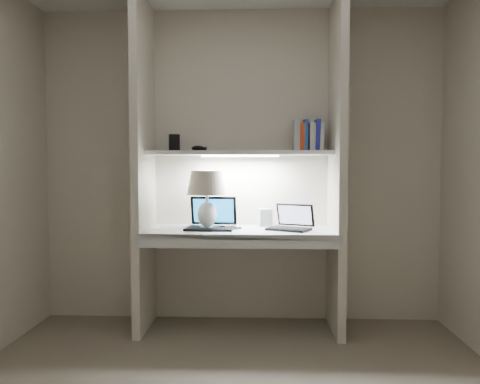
{
  "coord_description": "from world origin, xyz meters",
  "views": [
    {
      "loc": [
        0.14,
        -2.29,
        1.24
      ],
      "look_at": [
        0.01,
        1.05,
        1.06
      ],
      "focal_mm": 35.0,
      "sensor_mm": 36.0,
      "label": 1
    }
  ],
  "objects_px": {
    "laptop_netbook": "(291,224)",
    "book_row": "(308,136)",
    "table_lamp": "(207,190)",
    "laptop_main": "(212,221)",
    "speaker": "(266,217)"
  },
  "relations": [
    {
      "from": "laptop_netbook",
      "to": "book_row",
      "type": "xyz_separation_m",
      "value": [
        0.14,
        0.14,
        0.67
      ]
    },
    {
      "from": "laptop_main",
      "to": "laptop_netbook",
      "type": "bearing_deg",
      "value": 1.61
    },
    {
      "from": "table_lamp",
      "to": "laptop_netbook",
      "type": "relative_size",
      "value": 1.17
    },
    {
      "from": "table_lamp",
      "to": "book_row",
      "type": "relative_size",
      "value": 1.83
    },
    {
      "from": "table_lamp",
      "to": "laptop_netbook",
      "type": "distance_m",
      "value": 0.69
    },
    {
      "from": "book_row",
      "to": "laptop_netbook",
      "type": "bearing_deg",
      "value": -135.0
    },
    {
      "from": "laptop_netbook",
      "to": "book_row",
      "type": "relative_size",
      "value": 1.57
    },
    {
      "from": "table_lamp",
      "to": "laptop_main",
      "type": "xyz_separation_m",
      "value": [
        0.03,
        0.02,
        -0.25
      ]
    },
    {
      "from": "table_lamp",
      "to": "laptop_main",
      "type": "height_order",
      "value": "table_lamp"
    },
    {
      "from": "laptop_netbook",
      "to": "book_row",
      "type": "distance_m",
      "value": 0.69
    },
    {
      "from": "table_lamp",
      "to": "speaker",
      "type": "bearing_deg",
      "value": 20.76
    },
    {
      "from": "table_lamp",
      "to": "laptop_main",
      "type": "relative_size",
      "value": 1.17
    },
    {
      "from": "laptop_main",
      "to": "table_lamp",
      "type": "bearing_deg",
      "value": -138.45
    },
    {
      "from": "laptop_netbook",
      "to": "speaker",
      "type": "xyz_separation_m",
      "value": [
        -0.19,
        0.17,
        0.03
      ]
    },
    {
      "from": "table_lamp",
      "to": "laptop_netbook",
      "type": "bearing_deg",
      "value": -0.42
    }
  ]
}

